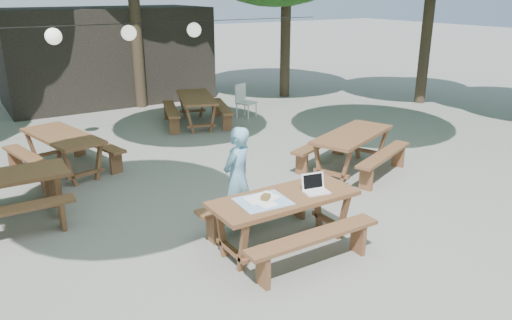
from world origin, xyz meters
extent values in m
plane|color=slate|center=(0.00, 0.00, 0.00)|extent=(80.00, 80.00, 0.00)
cube|color=black|center=(0.50, 10.50, 1.40)|extent=(6.00, 3.00, 2.80)
cube|color=#50351C|center=(-0.34, -0.26, 0.72)|extent=(2.00, 0.80, 0.06)
cube|color=#50351C|center=(-0.34, -0.91, 0.45)|extent=(1.90, 0.28, 0.05)
cube|color=#50351C|center=(-0.34, 0.39, 0.45)|extent=(1.90, 0.28, 0.05)
cube|color=#50351C|center=(-0.34, -0.26, 0.34)|extent=(1.70, 0.70, 0.69)
cube|color=#50351C|center=(-3.50, 1.92, 0.45)|extent=(1.90, 0.30, 0.05)
cube|color=#50351C|center=(2.50, 1.53, 0.72)|extent=(2.15, 1.49, 0.06)
cube|color=#50351C|center=(2.75, 0.92, 0.45)|extent=(1.87, 0.97, 0.05)
cube|color=#50351C|center=(2.26, 2.13, 0.45)|extent=(1.87, 0.97, 0.05)
cube|color=#50351C|center=(2.50, 1.53, 0.34)|extent=(1.84, 1.28, 0.69)
cube|color=#50351C|center=(-2.18, 4.36, 0.72)|extent=(1.22, 2.13, 0.06)
cube|color=#50351C|center=(-1.54, 4.50, 0.45)|extent=(0.69, 1.92, 0.05)
cube|color=#50351C|center=(-2.81, 4.22, 0.45)|extent=(0.69, 1.92, 0.05)
cube|color=#50351C|center=(-2.18, 4.36, 0.34)|extent=(1.06, 1.81, 0.69)
cube|color=#50351C|center=(1.48, 6.21, 0.72)|extent=(1.37, 2.15, 0.06)
cube|color=#50351C|center=(2.10, 6.02, 0.45)|extent=(0.84, 1.90, 0.05)
cube|color=#50351C|center=(0.86, 6.41, 0.45)|extent=(0.84, 1.90, 0.05)
cube|color=#50351C|center=(1.48, 6.21, 0.34)|extent=(1.18, 1.83, 0.69)
imported|color=#71ACCE|center=(-0.53, 0.63, 0.76)|extent=(0.65, 0.56, 1.52)
cube|color=white|center=(2.97, 6.21, 0.40)|extent=(0.58, 0.58, 0.04)
cube|color=white|center=(2.89, 6.39, 0.66)|extent=(0.42, 0.21, 0.48)
cube|color=white|center=(2.97, 6.21, 0.19)|extent=(0.55, 0.55, 0.38)
cube|color=white|center=(0.10, -0.39, 0.76)|extent=(0.37, 0.29, 0.02)
cube|color=white|center=(0.12, -0.28, 0.88)|extent=(0.34, 0.12, 0.23)
cube|color=black|center=(0.12, -0.28, 0.88)|extent=(0.28, 0.09, 0.19)
cube|color=#3D77D0|center=(-0.67, -0.26, 0.75)|extent=(0.69, 0.59, 0.01)
cube|color=white|center=(-0.68, -0.33, 0.76)|extent=(0.23, 0.31, 0.00)
cube|color=white|center=(-0.52, -0.15, 0.76)|extent=(0.26, 0.33, 0.00)
cube|color=white|center=(-0.75, -0.18, 0.76)|extent=(0.23, 0.31, 0.00)
cube|color=brown|center=(-0.62, -0.24, 0.80)|extent=(0.16, 0.15, 0.06)
cylinder|color=black|center=(0.50, 6.00, 2.60)|extent=(9.00, 0.02, 0.02)
sphere|color=white|center=(-1.80, 6.00, 2.40)|extent=(0.34, 0.34, 0.34)
sphere|color=white|center=(-0.20, 6.00, 2.40)|extent=(0.34, 0.34, 0.34)
sphere|color=white|center=(1.40, 6.00, 2.40)|extent=(0.34, 0.34, 0.34)
cylinder|color=#2D2319|center=(1.00, 9.00, 2.59)|extent=(0.32, 0.32, 5.17)
cylinder|color=#2D2319|center=(5.50, 8.00, 2.57)|extent=(0.32, 0.32, 5.13)
cylinder|color=#2D2319|center=(8.50, 5.00, 2.22)|extent=(0.32, 0.32, 4.44)
camera|label=1|loc=(-3.86, -5.18, 3.34)|focal=35.00mm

